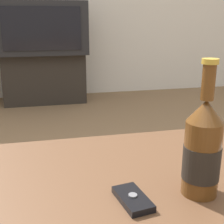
# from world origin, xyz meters

# --- Properties ---
(coffee_table) EXTENTS (1.30, 0.68, 0.49)m
(coffee_table) POSITION_xyz_m (0.00, 0.00, 0.43)
(coffee_table) COLOR brown
(coffee_table) RESTS_ON ground_plane
(tv_stand) EXTENTS (0.82, 0.40, 0.51)m
(tv_stand) POSITION_xyz_m (-0.13, 2.75, 0.25)
(tv_stand) COLOR #28231E
(tv_stand) RESTS_ON ground_plane
(television) EXTENTS (0.87, 0.59, 0.50)m
(television) POSITION_xyz_m (-0.13, 2.74, 0.76)
(television) COLOR black
(television) RESTS_ON tv_stand
(beer_bottle) EXTENTS (0.08, 0.08, 0.29)m
(beer_bottle) POSITION_xyz_m (0.16, -0.03, 0.59)
(beer_bottle) COLOR #563314
(beer_bottle) RESTS_ON coffee_table
(cell_phone) EXTENTS (0.07, 0.11, 0.02)m
(cell_phone) POSITION_xyz_m (0.01, -0.04, 0.50)
(cell_phone) COLOR black
(cell_phone) RESTS_ON coffee_table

